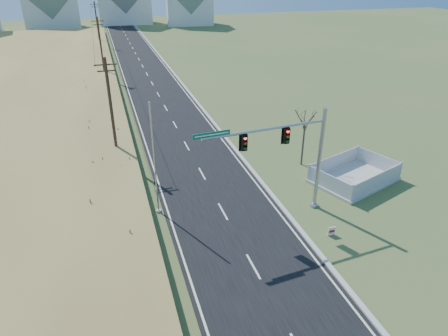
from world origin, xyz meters
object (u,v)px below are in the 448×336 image
at_px(bare_tree, 306,118).
at_px(flagpole, 155,171).
at_px(traffic_signal_mast, 296,153).
at_px(fence_enclosure, 354,177).
at_px(open_sign, 332,231).

bearing_deg(bare_tree, flagpole, -163.28).
bearing_deg(traffic_signal_mast, fence_enclosure, 16.15).
bearing_deg(bare_tree, traffic_signal_mast, -121.93).
xyz_separation_m(flagpole, bare_tree, (13.03, 3.91, 1.04)).
height_order(fence_enclosure, open_sign, fence_enclosure).
xyz_separation_m(fence_enclosure, open_sign, (-5.52, -5.96, 0.04)).
xyz_separation_m(traffic_signal_mast, bare_tree, (4.10, 6.58, -0.26)).
relative_size(fence_enclosure, open_sign, 12.40).
bearing_deg(traffic_signal_mast, open_sign, -74.88).
relative_size(fence_enclosure, bare_tree, 1.44).
distance_m(fence_enclosure, open_sign, 8.12).
relative_size(flagpole, bare_tree, 1.52).
bearing_deg(bare_tree, fence_enclosure, -56.00).
bearing_deg(flagpole, fence_enclosure, -0.04).
bearing_deg(flagpole, bare_tree, 16.72).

